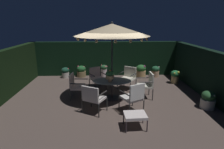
% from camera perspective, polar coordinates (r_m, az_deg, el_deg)
% --- Properties ---
extents(ground_plane, '(8.08, 6.88, 0.02)m').
position_cam_1_polar(ground_plane, '(7.19, -1.35, -7.35)').
color(ground_plane, brown).
extents(hedge_backdrop_rear, '(8.08, 0.30, 1.83)m').
position_cam_1_polar(hedge_backdrop_rear, '(10.08, -1.68, 4.98)').
color(hedge_backdrop_rear, black).
rests_on(hedge_backdrop_rear, ground_plane).
extents(hedge_backdrop_left, '(0.30, 6.88, 1.83)m').
position_cam_1_polar(hedge_backdrop_left, '(7.86, -31.08, -0.53)').
color(hedge_backdrop_left, black).
rests_on(hedge_backdrop_left, ground_plane).
extents(hedge_backdrop_right, '(0.30, 6.88, 1.83)m').
position_cam_1_polar(hedge_backdrop_right, '(7.94, 27.94, 0.07)').
color(hedge_backdrop_right, black).
rests_on(hedge_backdrop_right, ground_plane).
extents(patio_dining_table, '(1.46, 1.00, 0.72)m').
position_cam_1_polar(patio_dining_table, '(6.96, 0.00, -3.22)').
color(patio_dining_table, '#2F292E').
rests_on(patio_dining_table, ground_plane).
extents(patio_umbrella, '(2.65, 2.65, 2.86)m').
position_cam_1_polar(patio_umbrella, '(6.58, 0.00, 13.68)').
color(patio_umbrella, '#292D32').
rests_on(patio_umbrella, ground_plane).
extents(centerpiece_planter, '(0.31, 0.31, 0.44)m').
position_cam_1_polar(centerpiece_planter, '(6.69, -0.67, -0.15)').
color(centerpiece_planter, tan).
rests_on(centerpiece_planter, patio_dining_table).
extents(patio_chair_north, '(0.79, 0.81, 0.91)m').
position_cam_1_polar(patio_chair_north, '(8.10, -4.81, -0.63)').
color(patio_chair_north, '#312A2F').
rests_on(patio_chair_north, ground_plane).
extents(patio_chair_northeast, '(0.67, 0.66, 0.96)m').
position_cam_1_polar(patio_chair_northeast, '(7.13, -10.95, -3.09)').
color(patio_chair_northeast, '#2D3232').
rests_on(patio_chair_northeast, ground_plane).
extents(patio_chair_east, '(0.83, 0.80, 0.94)m').
position_cam_1_polar(patio_chair_east, '(5.87, -5.95, -6.92)').
color(patio_chair_east, '#2E2E2C').
rests_on(patio_chair_east, ground_plane).
extents(patio_chair_southeast, '(0.81, 0.82, 1.02)m').
position_cam_1_polar(patio_chair_southeast, '(5.89, 6.69, -6.62)').
color(patio_chair_southeast, '#30302E').
rests_on(patio_chair_southeast, ground_plane).
extents(patio_chair_south, '(0.57, 0.59, 0.99)m').
position_cam_1_polar(patio_chair_south, '(7.15, 10.83, -2.73)').
color(patio_chair_south, '#323134').
rests_on(patio_chair_south, ground_plane).
extents(patio_chair_southwest, '(0.85, 0.85, 0.94)m').
position_cam_1_polar(patio_chair_southwest, '(8.08, 5.07, -0.58)').
color(patio_chair_southwest, '#2A2D2F').
rests_on(patio_chair_southwest, ground_plane).
extents(ottoman_footrest, '(0.62, 0.51, 0.43)m').
position_cam_1_polar(ottoman_footrest, '(5.18, 7.19, -12.57)').
color(ottoman_footrest, '#322930').
rests_on(ottoman_footrest, ground_plane).
extents(potted_plant_back_left, '(0.47, 0.47, 0.60)m').
position_cam_1_polar(potted_plant_back_left, '(9.96, -9.49, 1.02)').
color(potted_plant_back_left, olive).
rests_on(potted_plant_back_left, ground_plane).
extents(potted_plant_back_right, '(0.37, 0.36, 0.64)m').
position_cam_1_polar(potted_plant_back_right, '(9.85, -2.54, 1.31)').
color(potted_plant_back_right, beige).
rests_on(potted_plant_back_right, ground_plane).
extents(potted_plant_left_near, '(0.47, 0.47, 0.62)m').
position_cam_1_polar(potted_plant_left_near, '(7.06, 27.65, -6.95)').
color(potted_plant_left_near, beige).
rests_on(potted_plant_left_near, ground_plane).
extents(potted_plant_right_far, '(0.43, 0.43, 0.63)m').
position_cam_1_polar(potted_plant_right_far, '(9.26, 18.99, -0.45)').
color(potted_plant_right_far, tan).
rests_on(potted_plant_right_far, ground_plane).
extents(potted_plant_back_center, '(0.42, 0.41, 0.55)m').
position_cam_1_polar(potted_plant_back_center, '(9.98, -14.25, 0.71)').
color(potted_plant_back_center, beige).
rests_on(potted_plant_back_center, ground_plane).
extents(potted_plant_left_far, '(0.41, 0.41, 0.58)m').
position_cam_1_polar(potted_plant_left_far, '(10.10, 13.32, 0.99)').
color(potted_plant_left_far, tan).
rests_on(potted_plant_left_far, ground_plane).
extents(potted_plant_right_near, '(0.51, 0.51, 0.67)m').
position_cam_1_polar(potted_plant_right_near, '(9.87, 8.97, 1.12)').
color(potted_plant_right_near, tan).
rests_on(potted_plant_right_near, ground_plane).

